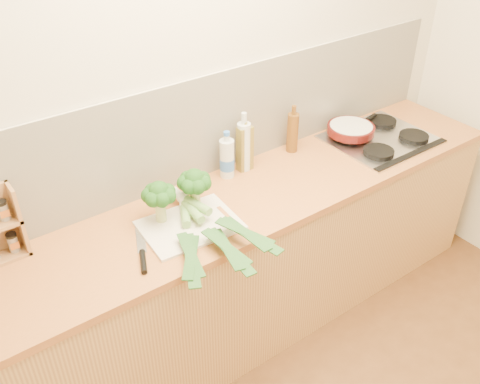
# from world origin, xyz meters

# --- Properties ---
(room_shell) EXTENTS (3.50, 3.50, 3.50)m
(room_shell) POSITION_xyz_m (0.00, 1.49, 1.17)
(room_shell) COLOR beige
(room_shell) RESTS_ON ground
(counter) EXTENTS (3.20, 0.62, 0.90)m
(counter) POSITION_xyz_m (0.00, 1.20, 0.45)
(counter) COLOR tan
(counter) RESTS_ON ground
(gas_hob) EXTENTS (0.58, 0.50, 0.04)m
(gas_hob) POSITION_xyz_m (1.02, 1.20, 0.91)
(gas_hob) COLOR silver
(gas_hob) RESTS_ON counter
(chopping_board) EXTENTS (0.45, 0.35, 0.01)m
(chopping_board) POSITION_xyz_m (-0.31, 1.15, 0.91)
(chopping_board) COLOR white
(chopping_board) RESTS_ON counter
(broccoli_left) EXTENTS (0.16, 0.16, 0.21)m
(broccoli_left) POSITION_xyz_m (-0.40, 1.25, 1.05)
(broccoli_left) COLOR tan
(broccoli_left) RESTS_ON chopping_board
(broccoli_right) EXTENTS (0.16, 0.16, 0.21)m
(broccoli_right) POSITION_xyz_m (-0.22, 1.25, 1.06)
(broccoli_right) COLOR tan
(broccoli_right) RESTS_ON chopping_board
(leek_front) EXTENTS (0.33, 0.60, 0.04)m
(leek_front) POSITION_xyz_m (-0.35, 1.12, 0.94)
(leek_front) COLOR white
(leek_front) RESTS_ON chopping_board
(leek_mid) EXTENTS (0.12, 0.71, 0.04)m
(leek_mid) POSITION_xyz_m (-0.28, 1.11, 0.95)
(leek_mid) COLOR white
(leek_mid) RESTS_ON chopping_board
(leek_back) EXTENTS (0.19, 0.68, 0.04)m
(leek_back) POSITION_xyz_m (-0.23, 1.11, 0.97)
(leek_back) COLOR white
(leek_back) RESTS_ON chopping_board
(chefs_knife) EXTENTS (0.16, 0.33, 0.02)m
(chefs_knife) POSITION_xyz_m (-0.58, 1.09, 0.91)
(chefs_knife) COLOR silver
(chefs_knife) RESTS_ON counter
(skillet) EXTENTS (0.40, 0.28, 0.05)m
(skillet) POSITION_xyz_m (0.89, 1.32, 0.96)
(skillet) COLOR #4B0F0C
(skillet) RESTS_ON gas_hob
(oil_tin) EXTENTS (0.08, 0.05, 0.28)m
(oil_tin) POSITION_xyz_m (0.19, 1.41, 1.03)
(oil_tin) COLOR olive
(oil_tin) RESTS_ON counter
(glass_bottle) EXTENTS (0.07, 0.07, 0.33)m
(glass_bottle) POSITION_xyz_m (0.19, 1.41, 1.04)
(glass_bottle) COLOR silver
(glass_bottle) RESTS_ON counter
(amber_bottle) EXTENTS (0.06, 0.06, 0.28)m
(amber_bottle) POSITION_xyz_m (0.52, 1.41, 1.02)
(amber_bottle) COLOR brown
(amber_bottle) RESTS_ON counter
(water_bottle) EXTENTS (0.08, 0.08, 0.24)m
(water_bottle) POSITION_xyz_m (0.08, 1.41, 1.00)
(water_bottle) COLOR silver
(water_bottle) RESTS_ON counter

